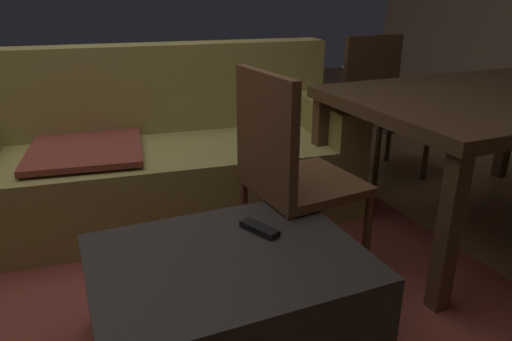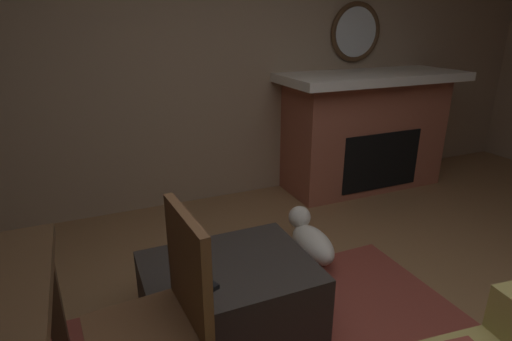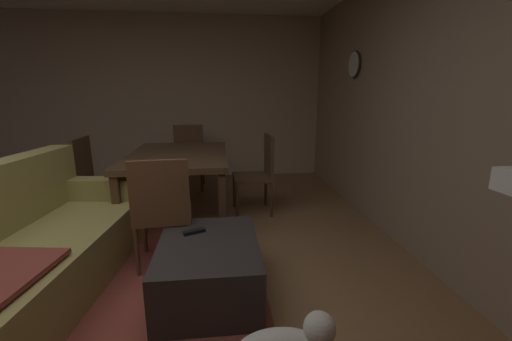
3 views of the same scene
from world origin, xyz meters
TOP-DOWN VIEW (x-y plane):
  - wall_right_window_side at (3.86, 0.00)m, footprint 0.12×5.67m
  - area_rug at (0.41, -0.21)m, footprint 2.60×2.00m
  - couch at (0.49, 0.46)m, footprint 2.15×1.07m
  - ottoman_coffee_table at (0.41, -0.80)m, footprint 0.90×0.69m
  - tv_remote at (0.58, -0.70)m, footprint 0.11×0.17m
  - dining_table at (2.00, -0.43)m, footprint 1.58×1.09m
  - dining_chair_south at (2.00, -1.36)m, footprint 0.45×0.45m
  - dining_chair_west at (0.82, -0.43)m, footprint 0.47×0.47m
  - dining_chair_north at (2.00, 0.51)m, footprint 0.45×0.45m
  - dining_chair_east at (3.18, -0.43)m, footprint 0.44×0.44m
  - potted_plant at (2.69, 1.25)m, footprint 0.36×0.36m
  - wall_clock at (2.27, -2.55)m, footprint 0.32×0.03m

SIDE VIEW (x-z plane):
  - area_rug at x=0.41m, z-range 0.00..0.01m
  - ottoman_coffee_table at x=0.41m, z-range 0.00..0.40m
  - potted_plant at x=2.69m, z-range 0.04..0.57m
  - couch at x=0.49m, z-range -0.14..0.79m
  - tv_remote at x=0.58m, z-range 0.40..0.43m
  - dining_chair_south at x=2.00m, z-range 0.06..0.99m
  - dining_chair_west at x=0.82m, z-range 0.06..0.99m
  - dining_chair_north at x=2.00m, z-range 0.06..0.99m
  - dining_chair_east at x=3.18m, z-range 0.06..0.99m
  - dining_table at x=2.00m, z-range 0.30..1.04m
  - wall_right_window_side at x=3.86m, z-range 0.00..2.60m
  - wall_clock at x=2.27m, z-range 1.58..1.90m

